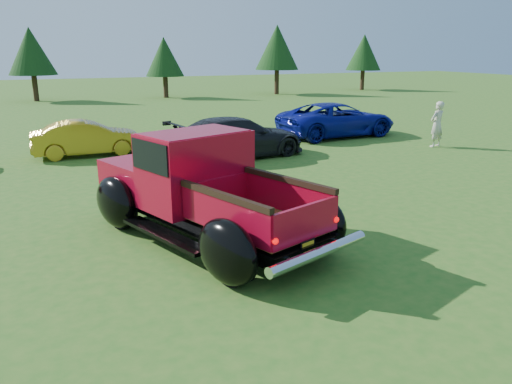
% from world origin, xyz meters
% --- Properties ---
extents(ground, '(120.00, 120.00, 0.00)m').
position_xyz_m(ground, '(0.00, 0.00, 0.00)').
color(ground, '#2A5F1B').
rests_on(ground, ground).
extents(tree_mid_left, '(3.20, 3.20, 5.00)m').
position_xyz_m(tree_mid_left, '(-3.00, 31.00, 3.38)').
color(tree_mid_left, '#332114').
rests_on(tree_mid_left, ground).
extents(tree_mid_right, '(2.82, 2.82, 4.40)m').
position_xyz_m(tree_mid_right, '(6.00, 30.00, 2.97)').
color(tree_mid_right, '#332114').
rests_on(tree_mid_right, ground).
extents(tree_east, '(3.46, 3.46, 5.40)m').
position_xyz_m(tree_east, '(15.00, 29.50, 3.66)').
color(tree_east, '#332114').
rests_on(tree_east, ground).
extents(tree_far_east, '(3.07, 3.07, 4.80)m').
position_xyz_m(tree_far_east, '(24.00, 30.50, 3.25)').
color(tree_far_east, '#332114').
rests_on(tree_far_east, ground).
extents(pickup_truck, '(3.97, 5.81, 2.03)m').
position_xyz_m(pickup_truck, '(-0.29, 1.26, 0.96)').
color(pickup_truck, black).
rests_on(pickup_truck, ground).
extents(show_car_yellow, '(3.64, 1.28, 1.20)m').
position_xyz_m(show_car_yellow, '(-1.50, 9.99, 0.60)').
color(show_car_yellow, '#B88D18').
rests_on(show_car_yellow, ground).
extents(show_car_grey, '(4.93, 2.64, 1.36)m').
position_xyz_m(show_car_grey, '(3.08, 7.69, 0.68)').
color(show_car_grey, black).
rests_on(show_car_grey, ground).
extents(show_car_blue, '(5.16, 2.64, 1.40)m').
position_xyz_m(show_car_blue, '(8.43, 10.02, 0.70)').
color(show_car_blue, navy).
rests_on(show_car_blue, ground).
extents(spectator, '(0.69, 0.53, 1.68)m').
position_xyz_m(spectator, '(10.54, 6.52, 0.84)').
color(spectator, '#BEB7A4').
rests_on(spectator, ground).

